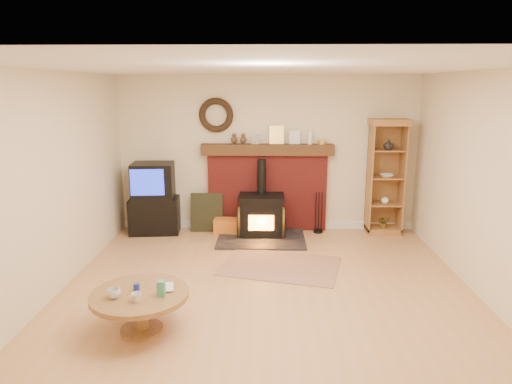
{
  "coord_description": "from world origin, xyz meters",
  "views": [
    {
      "loc": [
        0.0,
        -4.89,
        2.42
      ],
      "look_at": [
        -0.15,
        1.0,
        1.05
      ],
      "focal_mm": 32.0,
      "sensor_mm": 36.0,
      "label": 1
    }
  ],
  "objects_px": {
    "tv_unit": "(154,199)",
    "coffee_table": "(140,300)",
    "wood_stove": "(261,217)",
    "curio_cabinet": "(385,177)"
  },
  "relations": [
    {
      "from": "curio_cabinet",
      "to": "wood_stove",
      "type": "bearing_deg",
      "value": -172.1
    },
    {
      "from": "tv_unit",
      "to": "wood_stove",
      "type": "bearing_deg",
      "value": -6.27
    },
    {
      "from": "wood_stove",
      "to": "tv_unit",
      "type": "height_order",
      "value": "wood_stove"
    },
    {
      "from": "tv_unit",
      "to": "coffee_table",
      "type": "height_order",
      "value": "tv_unit"
    },
    {
      "from": "curio_cabinet",
      "to": "coffee_table",
      "type": "height_order",
      "value": "curio_cabinet"
    },
    {
      "from": "wood_stove",
      "to": "curio_cabinet",
      "type": "relative_size",
      "value": 0.74
    },
    {
      "from": "tv_unit",
      "to": "coffee_table",
      "type": "xyz_separation_m",
      "value": [
        0.63,
        -3.21,
        -0.23
      ]
    },
    {
      "from": "coffee_table",
      "to": "curio_cabinet",
      "type": "bearing_deg",
      "value": 45.69
    },
    {
      "from": "curio_cabinet",
      "to": "coffee_table",
      "type": "bearing_deg",
      "value": -134.31
    },
    {
      "from": "coffee_table",
      "to": "wood_stove",
      "type": "bearing_deg",
      "value": 68.76
    }
  ]
}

